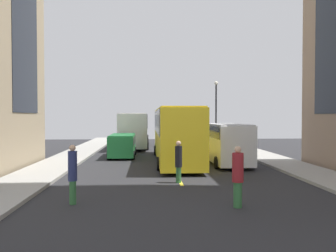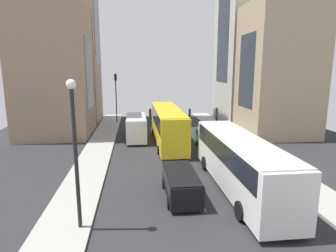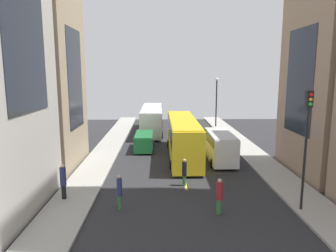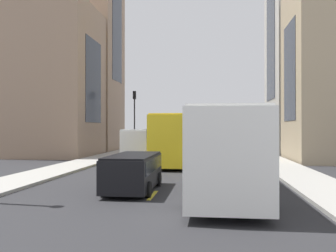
{
  "view_description": "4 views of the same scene",
  "coord_description": "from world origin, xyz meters",
  "px_view_note": "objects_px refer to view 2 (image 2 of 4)",
  "views": [
    {
      "loc": [
        -1.53,
        -26.54,
        3.04
      ],
      "look_at": [
        0.21,
        2.32,
        2.26
      ],
      "focal_mm": 37.11,
      "sensor_mm": 36.0,
      "label": 1
    },
    {
      "loc": [
        3.58,
        25.32,
        7.5
      ],
      "look_at": [
        0.62,
        -0.45,
        2.32
      ],
      "focal_mm": 30.63,
      "sensor_mm": 36.0,
      "label": 2
    },
    {
      "loc": [
        -1.81,
        -31.36,
        7.78
      ],
      "look_at": [
        -0.91,
        0.89,
        2.23
      ],
      "focal_mm": 33.24,
      "sensor_mm": 36.0,
      "label": 3
    },
    {
      "loc": [
        -2.28,
        24.57,
        2.67
      ],
      "look_at": [
        0.34,
        2.5,
        2.8
      ],
      "focal_mm": 38.42,
      "sensor_mm": 36.0,
      "label": 4
    }
  ],
  "objects_px": {
    "city_bus_white": "(239,158)",
    "pedestrian_walking_far": "(217,114)",
    "pedestrian_waiting_curb": "(164,120)",
    "car_black_1": "(181,182)",
    "pedestrian_crossing_mid": "(150,115)",
    "pedestrian_crossing_near": "(190,115)",
    "delivery_van_white": "(136,126)",
    "streetcar_yellow": "(168,123)",
    "car_green_0": "(210,139)",
    "traffic_light_near_corner": "(116,89)"
  },
  "relations": [
    {
      "from": "city_bus_white",
      "to": "pedestrian_walking_far",
      "type": "xyz_separation_m",
      "value": [
        -4.88,
        -21.95,
        -0.7
      ]
    },
    {
      "from": "city_bus_white",
      "to": "pedestrian_waiting_curb",
      "type": "distance_m",
      "value": 19.76
    },
    {
      "from": "car_black_1",
      "to": "pedestrian_waiting_curb",
      "type": "bearing_deg",
      "value": -93.06
    },
    {
      "from": "city_bus_white",
      "to": "pedestrian_crossing_mid",
      "type": "relative_size",
      "value": 5.89
    },
    {
      "from": "pedestrian_walking_far",
      "to": "pedestrian_crossing_near",
      "type": "xyz_separation_m",
      "value": [
        3.57,
        -1.29,
        -0.19
      ]
    },
    {
      "from": "delivery_van_white",
      "to": "pedestrian_crossing_near",
      "type": "height_order",
      "value": "delivery_van_white"
    },
    {
      "from": "delivery_van_white",
      "to": "streetcar_yellow",
      "type": "bearing_deg",
      "value": 152.29
    },
    {
      "from": "pedestrian_walking_far",
      "to": "pedestrian_crossing_near",
      "type": "distance_m",
      "value": 3.8
    },
    {
      "from": "pedestrian_walking_far",
      "to": "pedestrian_crossing_mid",
      "type": "bearing_deg",
      "value": 20.71
    },
    {
      "from": "delivery_van_white",
      "to": "pedestrian_walking_far",
      "type": "relative_size",
      "value": 2.67
    },
    {
      "from": "streetcar_yellow",
      "to": "pedestrian_waiting_curb",
      "type": "xyz_separation_m",
      "value": [
        -0.45,
        -7.56,
        -1.09
      ]
    },
    {
      "from": "car_green_0",
      "to": "pedestrian_waiting_curb",
      "type": "relative_size",
      "value": 2.39
    },
    {
      "from": "city_bus_white",
      "to": "traffic_light_near_corner",
      "type": "xyz_separation_m",
      "value": [
        9.0,
        -23.82,
        2.73
      ]
    },
    {
      "from": "streetcar_yellow",
      "to": "car_green_0",
      "type": "distance_m",
      "value": 4.77
    },
    {
      "from": "car_black_1",
      "to": "pedestrian_walking_far",
      "type": "relative_size",
      "value": 2.07
    },
    {
      "from": "pedestrian_crossing_near",
      "to": "pedestrian_walking_far",
      "type": "bearing_deg",
      "value": -16.32
    },
    {
      "from": "car_black_1",
      "to": "traffic_light_near_corner",
      "type": "height_order",
      "value": "traffic_light_near_corner"
    },
    {
      "from": "pedestrian_walking_far",
      "to": "traffic_light_near_corner",
      "type": "xyz_separation_m",
      "value": [
        13.88,
        -1.87,
        3.43
      ]
    },
    {
      "from": "traffic_light_near_corner",
      "to": "streetcar_yellow",
      "type": "bearing_deg",
      "value": 116.32
    },
    {
      "from": "city_bus_white",
      "to": "car_black_1",
      "type": "height_order",
      "value": "city_bus_white"
    },
    {
      "from": "city_bus_white",
      "to": "pedestrian_walking_far",
      "type": "height_order",
      "value": "city_bus_white"
    },
    {
      "from": "pedestrian_walking_far",
      "to": "traffic_light_near_corner",
      "type": "distance_m",
      "value": 14.42
    },
    {
      "from": "car_black_1",
      "to": "pedestrian_waiting_curb",
      "type": "relative_size",
      "value": 2.34
    },
    {
      "from": "delivery_van_white",
      "to": "car_green_0",
      "type": "relative_size",
      "value": 1.26
    },
    {
      "from": "city_bus_white",
      "to": "delivery_van_white",
      "type": "bearing_deg",
      "value": -65.16
    },
    {
      "from": "traffic_light_near_corner",
      "to": "city_bus_white",
      "type": "bearing_deg",
      "value": 110.7
    },
    {
      "from": "streetcar_yellow",
      "to": "car_green_0",
      "type": "xyz_separation_m",
      "value": [
        -3.74,
        2.74,
        -1.12
      ]
    },
    {
      "from": "delivery_van_white",
      "to": "traffic_light_near_corner",
      "type": "distance_m",
      "value": 10.99
    },
    {
      "from": "car_black_1",
      "to": "pedestrian_crossing_near",
      "type": "distance_m",
      "value": 24.49
    },
    {
      "from": "pedestrian_crossing_mid",
      "to": "pedestrian_crossing_near",
      "type": "relative_size",
      "value": 0.99
    },
    {
      "from": "delivery_van_white",
      "to": "traffic_light_near_corner",
      "type": "height_order",
      "value": "traffic_light_near_corner"
    },
    {
      "from": "delivery_van_white",
      "to": "pedestrian_walking_far",
      "type": "distance_m",
      "value": 13.94
    },
    {
      "from": "pedestrian_waiting_curb",
      "to": "pedestrian_crossing_near",
      "type": "distance_m",
      "value": 5.45
    },
    {
      "from": "pedestrian_walking_far",
      "to": "streetcar_yellow",
      "type": "bearing_deg",
      "value": 84.34
    },
    {
      "from": "streetcar_yellow",
      "to": "traffic_light_near_corner",
      "type": "bearing_deg",
      "value": -63.68
    },
    {
      "from": "car_black_1",
      "to": "pedestrian_waiting_curb",
      "type": "distance_m",
      "value": 20.3
    },
    {
      "from": "traffic_light_near_corner",
      "to": "pedestrian_crossing_near",
      "type": "bearing_deg",
      "value": 176.76
    },
    {
      "from": "streetcar_yellow",
      "to": "car_black_1",
      "type": "bearing_deg",
      "value": 87.13
    },
    {
      "from": "delivery_van_white",
      "to": "pedestrian_waiting_curb",
      "type": "distance_m",
      "value": 6.93
    },
    {
      "from": "delivery_van_white",
      "to": "car_green_0",
      "type": "bearing_deg",
      "value": 147.45
    },
    {
      "from": "traffic_light_near_corner",
      "to": "pedestrian_walking_far",
      "type": "bearing_deg",
      "value": 172.33
    },
    {
      "from": "pedestrian_walking_far",
      "to": "pedestrian_crossing_near",
      "type": "relative_size",
      "value": 1.06
    },
    {
      "from": "city_bus_white",
      "to": "pedestrian_walking_far",
      "type": "relative_size",
      "value": 5.53
    },
    {
      "from": "car_black_1",
      "to": "traffic_light_near_corner",
      "type": "distance_m",
      "value": 25.38
    },
    {
      "from": "car_black_1",
      "to": "traffic_light_near_corner",
      "type": "bearing_deg",
      "value": -78.0
    },
    {
      "from": "streetcar_yellow",
      "to": "traffic_light_near_corner",
      "type": "relative_size",
      "value": 1.86
    },
    {
      "from": "city_bus_white",
      "to": "pedestrian_waiting_curb",
      "type": "xyz_separation_m",
      "value": [
        2.7,
        -19.55,
        -0.97
      ]
    },
    {
      "from": "city_bus_white",
      "to": "pedestrian_waiting_curb",
      "type": "bearing_deg",
      "value": -82.13
    },
    {
      "from": "pedestrian_waiting_curb",
      "to": "pedestrian_crossing_mid",
      "type": "bearing_deg",
      "value": 174.4
    },
    {
      "from": "pedestrian_crossing_mid",
      "to": "pedestrian_crossing_near",
      "type": "distance_m",
      "value": 5.65
    }
  ]
}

